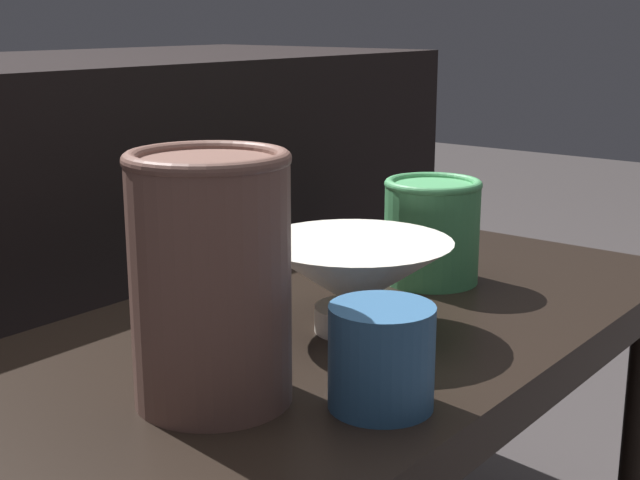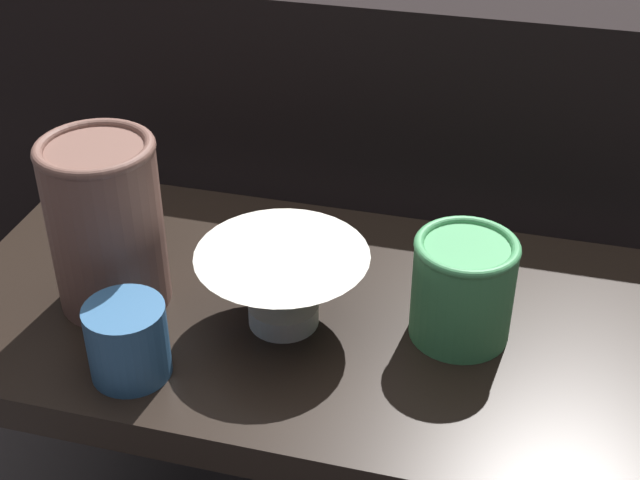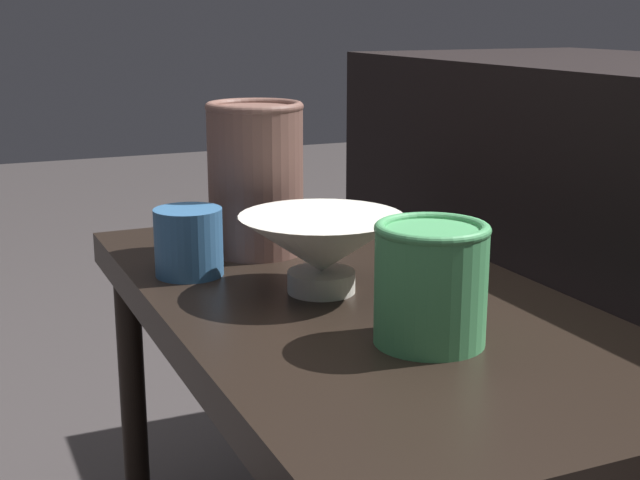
% 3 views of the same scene
% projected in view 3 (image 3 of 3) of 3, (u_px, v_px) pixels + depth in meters
% --- Properties ---
extents(table, '(0.79, 0.41, 0.46)m').
position_uv_depth(table, '(355.00, 342.00, 0.96)').
color(table, black).
rests_on(table, ground_plane).
extents(bowl, '(0.18, 0.18, 0.08)m').
position_uv_depth(bowl, '(321.00, 246.00, 0.95)').
color(bowl, silver).
rests_on(bowl, table).
extents(vase_textured_left, '(0.12, 0.12, 0.19)m').
position_uv_depth(vase_textured_left, '(256.00, 176.00, 1.10)').
color(vase_textured_left, brown).
rests_on(vase_textured_left, table).
extents(vase_colorful_right, '(0.10, 0.10, 0.11)m').
position_uv_depth(vase_colorful_right, '(427.00, 282.00, 0.80)').
color(vase_colorful_right, '#47995B').
rests_on(vase_colorful_right, table).
extents(cup, '(0.08, 0.08, 0.08)m').
position_uv_depth(cup, '(189.00, 242.00, 1.01)').
color(cup, '#33608E').
rests_on(cup, table).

